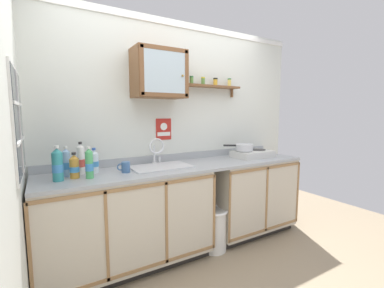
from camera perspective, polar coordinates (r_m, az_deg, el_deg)
name	(u,v)px	position (r m, az deg, el deg)	size (l,w,h in m)	color
floor	(208,269)	(2.73, 3.64, -25.79)	(5.87, 5.87, 0.00)	gray
back_wall	(172,132)	(2.96, -4.43, 2.58)	(3.47, 0.07, 2.48)	silver
side_wall_left	(7,156)	(1.69, -35.73, -2.21)	(0.05, 3.54, 2.48)	silver
lower_cabinet_run	(128,221)	(2.62, -13.99, -16.13)	(1.58, 0.62, 0.90)	black
lower_cabinet_run_right	(248,195)	(3.34, 12.24, -11.01)	(1.10, 0.62, 0.90)	black
countertop	(186,166)	(2.72, -1.30, -4.93)	(2.83, 0.64, 0.03)	#9EA3A8
backsplash	(174,157)	(2.97, -4.09, -2.87)	(2.83, 0.02, 0.08)	#9EA3A8
sink	(161,169)	(2.63, -6.96, -5.54)	(0.59, 0.41, 0.40)	silver
hot_plate_stove	(252,154)	(3.27, 13.21, -2.12)	(0.47, 0.32, 0.08)	silver
saucepan	(244,147)	(3.20, 11.42, -0.68)	(0.33, 0.25, 0.08)	silver
bottle_opaque_white_0	(81,160)	(2.49, -23.35, -3.23)	(0.07, 0.07, 0.29)	white
bottle_water_blue_1	(66,163)	(2.45, -26.04, -3.81)	(0.06, 0.06, 0.26)	#8CB7E0
bottle_juice_amber_2	(74,167)	(2.36, -24.57, -4.63)	(0.08, 0.08, 0.22)	gold
bottle_detergent_teal_3	(58,165)	(2.31, -27.58, -4.20)	(0.08, 0.08, 0.29)	teal
bottle_soda_green_4	(89,164)	(2.30, -21.76, -4.16)	(0.06, 0.06, 0.27)	#4CB266
bottle_water_clear_5	(94,162)	(2.51, -20.80, -3.70)	(0.08, 0.08, 0.23)	silver
mug	(125,167)	(2.44, -14.52, -4.97)	(0.12, 0.08, 0.10)	#3F6699
wall_cabinet	(159,74)	(2.73, -7.29, 15.11)	(0.53, 0.33, 0.49)	brown
spice_shelf	(211,86)	(3.13, 4.25, 12.75)	(0.78, 0.14, 0.22)	brown
warning_sign	(164,129)	(2.89, -6.29, 3.24)	(0.18, 0.01, 0.24)	#B2261E
window	(17,122)	(2.10, -34.18, 3.97)	(0.03, 0.72, 0.74)	#262D38
trash_bin	(214,229)	(2.92, 4.90, -18.19)	(0.30, 0.30, 0.45)	silver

